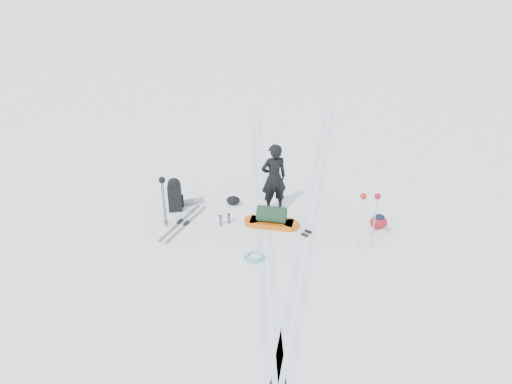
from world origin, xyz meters
TOP-DOWN VIEW (x-y plane):
  - ground at (0.00, 0.00)m, footprint 200.00×200.00m
  - ski_tracks at (0.61, 0.88)m, footprint 3.38×17.97m
  - skier at (0.23, 0.87)m, footprint 0.79×0.65m
  - pulk_sled at (0.20, 0.08)m, footprint 1.42×0.60m
  - expedition_rucksack at (-2.28, 0.79)m, footprint 0.87×0.71m
  - ski_poles_black at (-2.43, -0.02)m, footprint 0.16×0.17m
  - ski_poles_silver at (2.37, -0.78)m, footprint 0.45×0.15m
  - touring_skis_grey at (-2.02, 0.08)m, footprint 0.95×1.88m
  - touring_skis_white at (1.05, -0.29)m, footprint 1.63×1.16m
  - rope_coil at (-0.16, -1.31)m, footprint 0.63×0.63m
  - small_daypack at (2.83, 0.12)m, footprint 0.50×0.42m
  - thermos_pair at (-0.97, 0.09)m, footprint 0.28×0.21m
  - stuff_sack at (-0.85, 1.13)m, footprint 0.45×0.40m

SIDE VIEW (x-z plane):
  - ground at x=0.00m, z-range 0.00..0.00m
  - ski_tracks at x=0.61m, z-range 0.00..0.01m
  - touring_skis_white at x=1.05m, z-range -0.02..0.05m
  - touring_skis_grey at x=-2.02m, z-range -0.02..0.05m
  - rope_coil at x=-0.16m, z-range 0.00..0.06m
  - stuff_sack at x=-0.85m, z-range 0.00..0.23m
  - thermos_pair at x=-0.97m, z-range -0.01..0.29m
  - small_daypack at x=2.83m, z-range -0.01..0.36m
  - pulk_sled at x=0.20m, z-range -0.06..0.47m
  - expedition_rucksack at x=-2.28m, z-range -0.03..0.85m
  - skier at x=0.23m, z-range 0.00..1.86m
  - ski_poles_black at x=-2.43m, z-range 0.43..1.77m
  - ski_poles_silver at x=2.37m, z-range 0.48..1.90m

